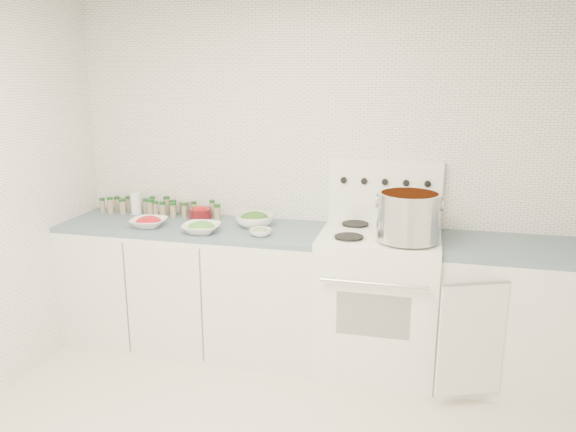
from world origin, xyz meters
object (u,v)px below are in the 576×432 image
object	(u,v)px
stove	(378,296)
stock_pot	(408,215)
bowl_tomato	(149,222)
bowl_snowpea	(201,228)

from	to	relation	value
stove	stock_pot	world-z (taller)	stove
bowl_tomato	bowl_snowpea	bearing A→B (deg)	-7.20
stove	bowl_tomato	distance (m)	1.64
stove	bowl_snowpea	world-z (taller)	stove
stove	bowl_tomato	xyz separation A→B (m)	(-1.58, -0.12, 0.44)
stove	bowl_snowpea	size ratio (longest dim) A/B	5.07
stove	bowl_snowpea	bearing A→B (deg)	-171.72
bowl_tomato	bowl_snowpea	size ratio (longest dim) A/B	0.94
stock_pot	bowl_snowpea	size ratio (longest dim) A/B	1.49
stock_pot	bowl_tomato	bearing A→B (deg)	178.68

